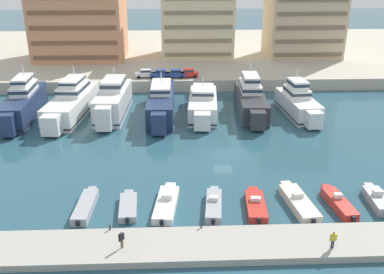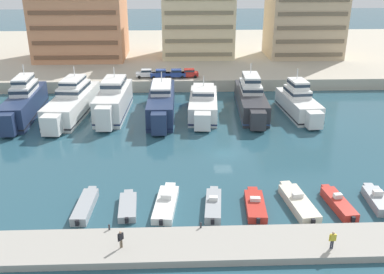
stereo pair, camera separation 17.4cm
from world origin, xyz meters
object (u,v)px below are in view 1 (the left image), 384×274
(motorboat_red_mid_right, at_px, (338,203))
(pedestrian_near_edge, at_px, (121,238))
(yacht_white_left, at_px, (72,102))
(motorboat_grey_center_left, at_px, (214,205))
(motorboat_red_center, at_px, (256,205))
(yacht_navy_far_left, at_px, (23,103))
(yacht_white_mid_right, at_px, (298,103))
(motorboat_cream_center_right, at_px, (298,202))
(motorboat_grey_left, at_px, (128,206))
(yacht_white_center, at_px, (203,104))
(yacht_white_mid_left, at_px, (113,101))
(yacht_navy_center_left, at_px, (161,103))
(motorboat_white_mid_left, at_px, (166,203))
(car_blue_mid_left, at_px, (175,73))
(motorboat_grey_far_left, at_px, (86,206))
(car_blue_left, at_px, (160,73))
(car_white_far_left, at_px, (146,73))
(motorboat_grey_right, at_px, (377,199))
(pedestrian_mid_deck, at_px, (333,238))
(car_red_center_left, at_px, (188,73))

(motorboat_red_mid_right, distance_m, pedestrian_near_edge, 23.87)
(yacht_white_left, bearing_deg, motorboat_grey_center_left, -55.52)
(motorboat_red_center, bearing_deg, yacht_navy_far_left, 137.95)
(yacht_white_mid_right, distance_m, motorboat_cream_center_right, 31.50)
(motorboat_grey_left, bearing_deg, motorboat_cream_center_right, -0.43)
(yacht_white_center, bearing_deg, yacht_white_mid_left, 178.21)
(yacht_navy_far_left, height_order, yacht_navy_center_left, yacht_navy_far_left)
(yacht_white_center, height_order, motorboat_cream_center_right, yacht_white_center)
(motorboat_white_mid_left, distance_m, car_blue_mid_left, 47.20)
(yacht_navy_center_left, xyz_separation_m, motorboat_grey_far_left, (-7.43, -30.85, -1.74))
(yacht_navy_center_left, xyz_separation_m, car_blue_left, (-0.64, 16.49, 1.16))
(motorboat_red_mid_right, bearing_deg, yacht_white_center, 112.08)
(car_white_far_left, xyz_separation_m, car_blue_mid_left, (6.25, -0.40, 0.00))
(yacht_white_mid_left, height_order, motorboat_white_mid_left, yacht_white_mid_left)
(motorboat_grey_right, bearing_deg, pedestrian_mid_deck, -133.48)
(motorboat_grey_far_left, bearing_deg, motorboat_red_mid_right, -1.31)
(motorboat_red_center, height_order, motorboat_red_mid_right, motorboat_red_mid_right)
(yacht_navy_far_left, bearing_deg, motorboat_grey_far_left, -62.28)
(motorboat_grey_center_left, relative_size, motorboat_red_mid_right, 1.00)
(yacht_white_left, height_order, motorboat_red_center, yacht_white_left)
(motorboat_grey_far_left, height_order, motorboat_red_center, motorboat_red_center)
(yacht_navy_far_left, bearing_deg, motorboat_grey_left, -56.09)
(yacht_white_left, bearing_deg, pedestrian_mid_deck, -51.48)
(yacht_white_center, relative_size, motorboat_red_center, 2.57)
(yacht_navy_center_left, height_order, yacht_white_mid_right, yacht_white_mid_right)
(motorboat_cream_center_right, xyz_separation_m, car_blue_left, (-16.41, 47.61, 2.85))
(yacht_navy_far_left, relative_size, yacht_white_left, 0.92)
(yacht_white_mid_right, bearing_deg, yacht_white_mid_left, 177.75)
(motorboat_grey_far_left, distance_m, pedestrian_mid_deck, 25.51)
(motorboat_grey_far_left, relative_size, motorboat_red_mid_right, 1.04)
(yacht_navy_far_left, height_order, car_blue_mid_left, yacht_navy_far_left)
(motorboat_grey_center_left, bearing_deg, yacht_white_mid_left, 114.98)
(motorboat_white_mid_left, distance_m, car_white_far_left, 47.84)
(motorboat_white_mid_left, bearing_deg, motorboat_grey_far_left, -178.12)
(motorboat_grey_right, bearing_deg, motorboat_grey_left, -179.84)
(motorboat_white_mid_left, distance_m, pedestrian_mid_deck, 17.72)
(car_blue_left, bearing_deg, car_red_center_left, 2.85)
(motorboat_cream_center_right, height_order, car_white_far_left, car_white_far_left)
(motorboat_white_mid_left, bearing_deg, car_blue_left, 92.36)
(motorboat_white_mid_left, relative_size, motorboat_grey_center_left, 1.17)
(yacht_white_mid_right, distance_m, car_red_center_left, 25.64)
(yacht_white_center, xyz_separation_m, motorboat_white_mid_left, (-6.01, -30.59, -1.43))
(car_red_center_left, bearing_deg, motorboat_grey_center_left, -88.63)
(car_white_far_left, bearing_deg, yacht_white_center, -57.03)
(car_blue_mid_left, bearing_deg, motorboat_cream_center_right, -74.55)
(yacht_navy_center_left, xyz_separation_m, car_red_center_left, (5.29, 16.78, 1.16))
(motorboat_grey_center_left, bearing_deg, yacht_white_mid_right, 60.13)
(yacht_white_center, xyz_separation_m, motorboat_cream_center_right, (8.46, -31.15, -1.33))
(yacht_white_mid_left, relative_size, yacht_navy_center_left, 0.88)
(car_blue_left, height_order, pedestrian_near_edge, car_blue_left)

